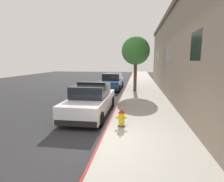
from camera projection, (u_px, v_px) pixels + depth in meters
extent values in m
cube|color=#2B2B2D|center=(77.00, 92.00, 16.40)|extent=(33.35, 60.00, 0.20)
cube|color=#ADA89E|center=(143.00, 92.00, 15.52)|extent=(3.23, 60.00, 0.16)
cube|color=maroon|center=(124.00, 92.00, 15.75)|extent=(0.08, 60.00, 0.16)
cube|color=gray|center=(222.00, 57.00, 12.43)|extent=(7.45, 23.23, 6.04)
cube|color=black|center=(197.00, 46.00, 6.56)|extent=(0.06, 1.30, 1.10)
cube|color=black|center=(168.00, 53.00, 12.91)|extent=(0.06, 1.30, 1.10)
cube|color=black|center=(158.00, 56.00, 19.25)|extent=(0.06, 1.30, 1.10)
cube|color=white|center=(91.00, 103.00, 9.31)|extent=(1.84, 4.80, 0.76)
cube|color=black|center=(91.00, 90.00, 9.34)|extent=(1.64, 2.50, 0.60)
cube|color=black|center=(76.00, 123.00, 7.07)|extent=(1.76, 0.16, 0.24)
cube|color=black|center=(100.00, 99.00, 11.64)|extent=(1.76, 0.16, 0.24)
cylinder|color=black|center=(85.00, 100.00, 11.13)|extent=(0.22, 0.64, 0.64)
cylinder|color=black|center=(112.00, 101.00, 10.89)|extent=(0.22, 0.64, 0.64)
cylinder|color=black|center=(62.00, 117.00, 7.82)|extent=(0.22, 0.64, 0.64)
cylinder|color=black|center=(100.00, 119.00, 7.57)|extent=(0.22, 0.64, 0.64)
cube|color=black|center=(91.00, 83.00, 9.23)|extent=(1.48, 0.20, 0.12)
cube|color=red|center=(85.00, 83.00, 9.28)|extent=(0.44, 0.18, 0.11)
cube|color=#1E33E0|center=(98.00, 83.00, 9.18)|extent=(0.44, 0.18, 0.11)
cube|color=navy|center=(112.00, 83.00, 17.72)|extent=(1.84, 4.80, 0.76)
cube|color=black|center=(112.00, 76.00, 17.75)|extent=(1.64, 2.50, 0.60)
cube|color=black|center=(108.00, 89.00, 15.48)|extent=(1.76, 0.16, 0.24)
cube|color=black|center=(115.00, 83.00, 20.05)|extent=(1.76, 0.16, 0.24)
cylinder|color=black|center=(107.00, 83.00, 19.54)|extent=(0.22, 0.64, 0.64)
cylinder|color=black|center=(122.00, 84.00, 19.30)|extent=(0.22, 0.64, 0.64)
cylinder|color=black|center=(100.00, 88.00, 16.23)|extent=(0.22, 0.64, 0.64)
cylinder|color=black|center=(119.00, 89.00, 15.98)|extent=(0.22, 0.64, 0.64)
cylinder|color=#4C4C51|center=(122.00, 125.00, 7.20)|extent=(0.32, 0.32, 0.06)
cylinder|color=yellow|center=(122.00, 119.00, 7.16)|extent=(0.24, 0.24, 0.50)
cone|color=red|center=(122.00, 111.00, 7.10)|extent=(0.28, 0.28, 0.14)
cylinder|color=#4C4C51|center=(122.00, 109.00, 7.09)|extent=(0.05, 0.05, 0.06)
cylinder|color=yellow|center=(117.00, 117.00, 7.17)|extent=(0.10, 0.10, 0.10)
cylinder|color=yellow|center=(126.00, 117.00, 7.12)|extent=(0.10, 0.10, 0.10)
cylinder|color=yellow|center=(121.00, 120.00, 6.98)|extent=(0.13, 0.12, 0.13)
cylinder|color=brown|center=(135.00, 76.00, 15.29)|extent=(0.28, 0.28, 2.64)
sphere|color=#387A33|center=(136.00, 51.00, 14.93)|extent=(2.37, 2.37, 2.37)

